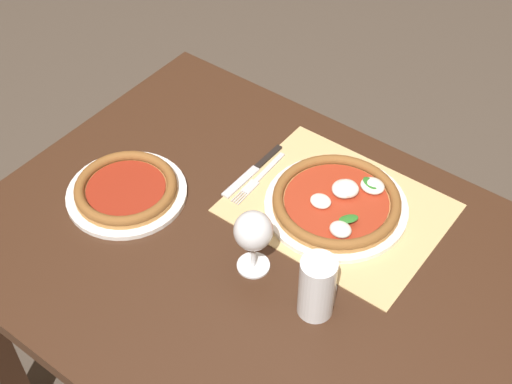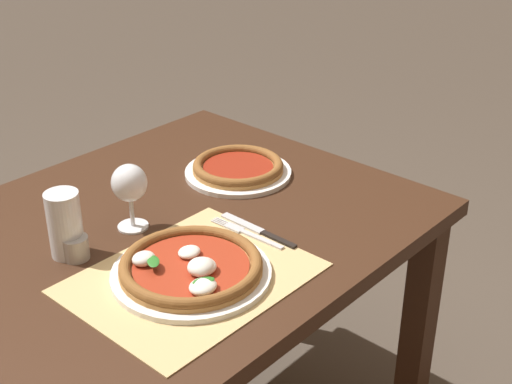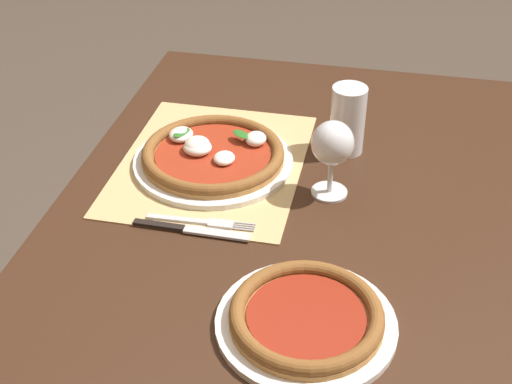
% 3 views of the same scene
% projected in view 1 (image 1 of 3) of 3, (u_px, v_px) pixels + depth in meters
% --- Properties ---
extents(dining_table, '(1.20, 0.92, 0.74)m').
position_uv_depth(dining_table, '(254.00, 277.00, 1.61)').
color(dining_table, '#382114').
rests_on(dining_table, ground).
extents(paper_placemat, '(0.46, 0.36, 0.00)m').
position_uv_depth(paper_placemat, '(338.00, 208.00, 1.61)').
color(paper_placemat, tan).
rests_on(paper_placemat, dining_table).
extents(pizza_near, '(0.32, 0.32, 0.05)m').
position_uv_depth(pizza_near, '(337.00, 202.00, 1.59)').
color(pizza_near, silver).
rests_on(pizza_near, paper_placemat).
extents(pizza_far, '(0.28, 0.28, 0.04)m').
position_uv_depth(pizza_far, '(126.00, 190.00, 1.63)').
color(pizza_far, silver).
rests_on(pizza_far, dining_table).
extents(wine_glass, '(0.08, 0.08, 0.16)m').
position_uv_depth(wine_glass, '(253.00, 233.00, 1.42)').
color(wine_glass, silver).
rests_on(wine_glass, dining_table).
extents(pint_glass, '(0.07, 0.07, 0.15)m').
position_uv_depth(pint_glass, '(317.00, 288.00, 1.37)').
color(pint_glass, silver).
rests_on(pint_glass, dining_table).
extents(fork, '(0.02, 0.20, 0.00)m').
position_uv_depth(fork, '(259.00, 178.00, 1.67)').
color(fork, '#B7B7BC').
rests_on(fork, paper_placemat).
extents(knife, '(0.02, 0.22, 0.01)m').
position_uv_depth(knife, '(253.00, 171.00, 1.69)').
color(knife, black).
rests_on(knife, paper_placemat).
extents(votive_candle, '(0.06, 0.06, 0.07)m').
position_uv_depth(votive_candle, '(322.00, 293.00, 1.42)').
color(votive_candle, gray).
rests_on(votive_candle, dining_table).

